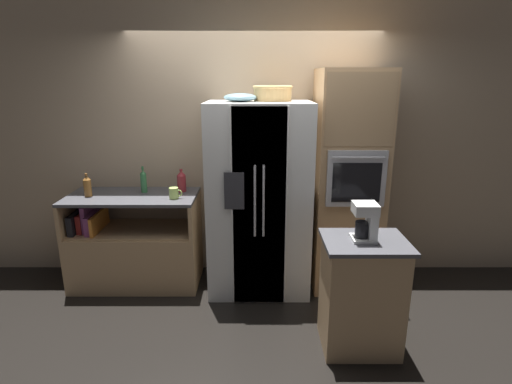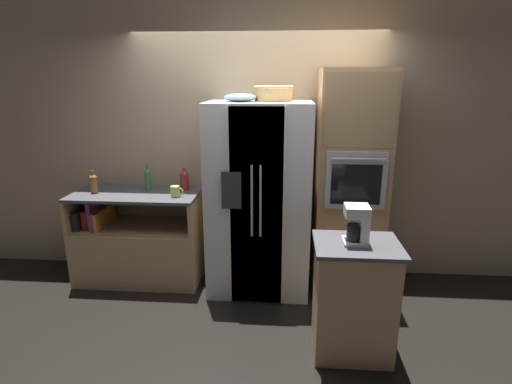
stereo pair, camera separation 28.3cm
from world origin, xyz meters
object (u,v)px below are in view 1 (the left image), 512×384
Objects in this scene: bottle_short at (181,181)px; fruit_bowl at (240,97)px; wall_oven at (347,182)px; wicker_basket at (272,93)px; mug at (174,193)px; refrigerator at (258,199)px; bottle_wide at (87,186)px; coffee_maker at (366,221)px; bottle_tall at (143,181)px.

fruit_bowl is at bearing -21.17° from bottle_short.
wall_oven is 5.84× the size of wicker_basket.
mug is at bearing -96.82° from bottle_short.
wicker_basket is at bearing 7.09° from mug.
refrigerator is 1.68m from bottle_wide.
mug is (-1.68, -0.10, -0.08)m from wall_oven.
refrigerator is 1.26m from coffee_maker.
fruit_bowl reaches higher than mug.
refrigerator is 14.63× the size of mug.
bottle_short is at bearing 11.07° from bottle_wide.
fruit_bowl is at bearing -175.02° from wall_oven.
wicker_basket is 2.00m from bottle_wide.
mug is 1.85m from coffee_maker.
refrigerator is 6.48× the size of coffee_maker.
mug is (-0.64, -0.01, -0.90)m from fruit_bowl.
wicker_basket is at bearing 1.32° from bottle_wide.
bottle_tall is at bearing 175.56° from wicker_basket.
wicker_basket is at bearing 19.59° from fruit_bowl.
wicker_basket reaches higher than bottle_short.
bottle_short is (-0.91, 0.13, -0.88)m from wicker_basket.
bottle_short is at bearing 165.52° from refrigerator.
refrigerator is 6.93× the size of bottle_tall.
coffee_maker is at bearing -36.86° from bottle_short.
bottle_wide reaches higher than mug.
fruit_bowl is 1.30× the size of bottle_wide.
bottle_tall reaches higher than coffee_maker.
wall_oven reaches higher than mug.
bottle_tall is at bearing 15.48° from bottle_wide.
refrigerator is 0.82m from bottle_short.
wall_oven is 2.03m from bottle_tall.
coffee_maker is at bearing -22.21° from bottle_wide.
fruit_bowl reaches higher than coffee_maker.
wicker_basket reaches higher than coffee_maker.
refrigerator is at bearing -150.73° from wicker_basket.
wall_oven is at bearing 3.65° from refrigerator.
mug is (-0.82, -0.05, 0.07)m from refrigerator.
wall_oven is at bearing -3.25° from bottle_tall.
mug is at bearing -176.54° from wall_oven.
bottle_wide is at bearing 157.79° from coffee_maker.
bottle_wide is (-0.51, -0.14, -0.01)m from bottle_tall.
fruit_bowl is 1.72m from bottle_wide.
bottle_short is 1.83× the size of mug.
wicker_basket reaches higher than bottle_tall.
wicker_basket is 1.60× the size of bottle_wide.
bottle_wide is at bearing -164.52° from bottle_tall.
fruit_bowl is 1.28× the size of bottle_short.
wicker_basket is 1.33m from mug.
fruit_bowl is 1.58m from coffee_maker.
refrigerator reaches higher than bottle_tall.
bottle_wide is (-1.50, 0.06, -0.84)m from fruit_bowl.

